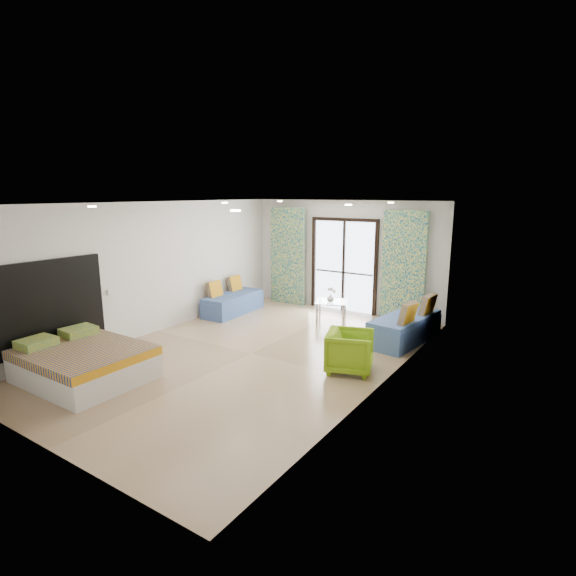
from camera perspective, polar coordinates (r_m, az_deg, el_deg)
The scene contains 24 objects.
floor at distance 8.30m, azimuth -4.76°, elevation -8.28°, with size 5.00×7.50×0.01m, color #937657, non-canonical shape.
ceiling at distance 7.79m, azimuth -5.11°, elevation 10.69°, with size 5.00×7.50×0.01m, color silver, non-canonical shape.
wall_back at distance 11.08m, azimuth 7.19°, elevation 4.03°, with size 5.00×0.01×2.70m, color silver, non-canonical shape.
wall_front at distance 5.59m, azimuth -29.56°, elevation -5.43°, with size 5.00×0.01×2.70m, color silver, non-canonical shape.
wall_left at distance 9.67m, azimuth -16.66°, elevation 2.44°, with size 0.01×7.50×2.70m, color silver, non-canonical shape.
wall_right at distance 6.71m, azimuth 12.09°, elevation -1.39°, with size 0.01×7.50×2.70m, color silver, non-canonical shape.
balcony_door at distance 11.07m, azimuth 7.11°, elevation 3.54°, with size 1.76×0.08×2.28m.
balcony_rail at distance 11.13m, azimuth 7.09°, elevation 1.97°, with size 1.52×0.03×0.04m, color #595451.
curtain_left at distance 11.70m, azimuth -0.05°, elevation 4.05°, with size 1.00×0.10×2.50m, color beige.
curtain_right at distance 10.34m, azimuth 14.45°, elevation 2.61°, with size 1.00×0.10×2.50m, color beige.
downlight_a at distance 7.47m, azimuth -23.62°, elevation 9.46°, with size 0.12×0.12×0.02m, color #FFE0B2.
downlight_b at distance 5.36m, azimuth -6.69°, elevation 9.74°, with size 0.12×0.12×0.02m, color #FFE0B2.
downlight_c at distance 9.45m, azimuth -8.04°, elevation 10.67°, with size 0.12×0.12×0.02m, color #FFE0B2.
downlight_d at distance 7.89m, azimuth 7.68°, elevation 10.43°, with size 0.12×0.12×0.02m, color #FFE0B2.
downlight_e at distance 11.04m, azimuth -1.05°, elevation 10.97°, with size 0.12×0.12×0.02m, color #FFE0B2.
downlight_f at distance 9.73m, azimuth 12.92°, elevation 10.52°, with size 0.12×0.12×0.02m, color #FFE0B2.
headboard at distance 8.41m, azimuth -28.59°, elevation -2.00°, with size 0.06×2.10×1.50m, color black.
switch_plate at distance 9.05m, azimuth -21.68°, elevation -0.47°, with size 0.02×0.10×0.10m, color silver.
bed at distance 7.80m, azimuth -24.53°, elevation -8.63°, with size 1.87×1.52×0.64m.
daybed_left at distance 10.99m, azimuth -7.05°, elevation -1.82°, with size 0.76×1.74×0.84m.
daybed_right at distance 9.13m, azimuth 14.69°, elevation -4.86°, with size 0.95×1.93×0.92m.
coffee_table at distance 10.29m, azimuth 5.54°, elevation -1.94°, with size 0.89×0.89×0.79m.
vase at distance 10.22m, azimuth 5.42°, elevation -1.26°, with size 0.17×0.18×0.17m, color white.
armchair at distance 7.45m, azimuth 7.87°, elevation -7.72°, with size 0.73×0.68×0.75m, color #79A915.
Camera 1 is at (4.84, -6.10, 2.88)m, focal length 28.00 mm.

